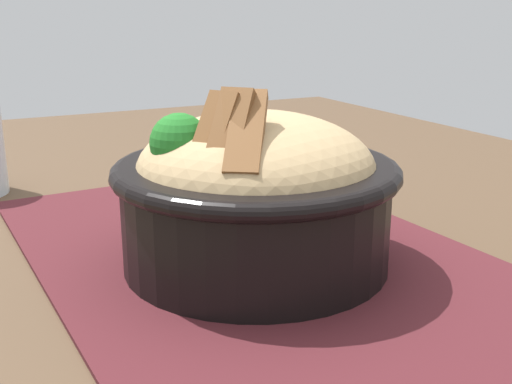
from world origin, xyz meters
The scene contains 4 objects.
table centered at (0.00, 0.00, 0.71)m, with size 1.37×0.95×0.77m.
placemat centered at (0.01, 0.01, 0.78)m, with size 0.44×0.28×0.00m, color #47191E.
bowl centered at (-0.01, 0.02, 0.83)m, with size 0.19×0.19×0.12m.
fork centered at (0.11, 0.00, 0.78)m, with size 0.04×0.14×0.00m.
Camera 1 is at (-0.36, 0.20, 0.95)m, focal length 44.46 mm.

